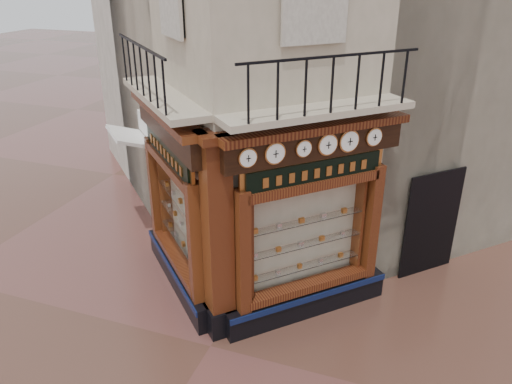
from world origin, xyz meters
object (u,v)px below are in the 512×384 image
at_px(clock_a, 248,158).
at_px(awning, 139,231).
at_px(clock_b, 275,153).
at_px(clock_d, 328,145).
at_px(signboard_left, 168,153).
at_px(clock_f, 374,137).
at_px(signboard_right, 315,172).
at_px(clock_e, 349,141).
at_px(clock_c, 304,149).
at_px(corner_pilaster, 218,242).

bearing_deg(clock_a, awning, 100.12).
distance_m(clock_b, awning, 6.35).
relative_size(clock_d, signboard_left, 0.19).
height_order(clock_f, signboard_right, clock_f).
distance_m(clock_f, awning, 7.06).
distance_m(clock_e, signboard_left, 3.48).
xyz_separation_m(clock_c, signboard_left, (-2.77, 0.30, -0.52)).
bearing_deg(clock_c, clock_e, 0.00).
height_order(clock_c, signboard_right, clock_c).
bearing_deg(clock_c, clock_b, 180.00).
height_order(clock_a, signboard_left, clock_a).
distance_m(corner_pilaster, clock_d, 2.57).
distance_m(corner_pilaster, awning, 5.02).
distance_m(clock_c, signboard_left, 2.84).
bearing_deg(clock_f, clock_e, -180.00).
relative_size(awning, signboard_left, 0.68).
height_order(clock_d, signboard_right, clock_d).
bearing_deg(signboard_left, clock_f, -124.21).
bearing_deg(clock_f, signboard_right, 174.44).
height_order(clock_b, clock_e, clock_e).
height_order(awning, signboard_left, signboard_left).
xyz_separation_m(corner_pilaster, clock_b, (0.93, 0.33, 1.67)).
relative_size(clock_e, clock_f, 1.19).
bearing_deg(awning, clock_f, -146.06).
bearing_deg(signboard_right, signboard_left, 135.00).
bearing_deg(clock_b, corner_pilaster, 154.33).
bearing_deg(signboard_right, clock_f, -5.56).
distance_m(clock_b, clock_f, 2.00).
xyz_separation_m(clock_e, clock_f, (0.38, 0.38, -0.00)).
relative_size(clock_f, awning, 0.24).
xyz_separation_m(clock_e, signboard_right, (-0.50, -0.34, -0.52)).
distance_m(corner_pilaster, clock_a, 1.77).
xyz_separation_m(clock_c, clock_d, (0.34, 0.34, 0.00)).
relative_size(corner_pilaster, clock_a, 12.00).
bearing_deg(clock_c, clock_f, 0.00).
xyz_separation_m(clock_c, awning, (-4.92, 2.19, -3.62)).
relative_size(clock_a, clock_c, 1.08).
height_order(signboard_left, signboard_right, signboard_left).
distance_m(clock_c, signboard_right, 0.62).
bearing_deg(clock_f, corner_pilaster, 171.58).
height_order(clock_a, signboard_right, clock_a).
relative_size(clock_d, clock_e, 0.96).
xyz_separation_m(clock_b, awning, (-4.54, 2.57, -3.62)).
relative_size(clock_c, clock_e, 0.74).
xyz_separation_m(corner_pilaster, clock_e, (1.96, 1.36, 1.67)).
bearing_deg(corner_pilaster, signboard_right, -10.25).
xyz_separation_m(clock_c, clock_e, (0.65, 0.65, 0.00)).
xyz_separation_m(clock_a, awning, (-4.19, 2.92, -3.62)).
relative_size(clock_a, awning, 0.23).
relative_size(corner_pilaster, signboard_right, 1.89).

